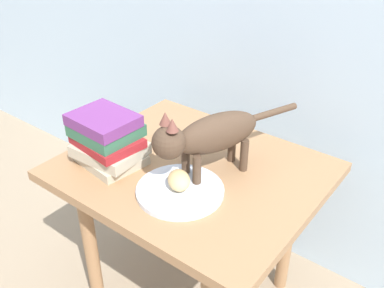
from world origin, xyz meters
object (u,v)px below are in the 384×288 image
object	(u,v)px
book_stack	(108,140)
tv_remote	(177,141)
plate	(180,191)
side_table	(192,188)
cat	(208,135)
bread_roll	(179,180)

from	to	relation	value
book_stack	tv_remote	size ratio (longest dim) A/B	1.37
plate	tv_remote	world-z (taller)	tv_remote
book_stack	tv_remote	bearing A→B (deg)	65.55
book_stack	side_table	bearing A→B (deg)	31.07
side_table	book_stack	world-z (taller)	book_stack
cat	tv_remote	xyz separation A→B (m)	(-0.18, 0.08, -0.12)
bread_roll	tv_remote	world-z (taller)	bread_roll
plate	book_stack	size ratio (longest dim) A/B	1.17
side_table	bread_roll	xyz separation A→B (m)	(0.04, -0.12, 0.12)
cat	book_stack	world-z (taller)	cat
plate	tv_remote	bearing A→B (deg)	131.25
bread_roll	cat	distance (m)	0.15
book_stack	cat	bearing A→B (deg)	24.10
bread_roll	cat	size ratio (longest dim) A/B	0.18
plate	book_stack	distance (m)	0.27
book_stack	bread_roll	bearing A→B (deg)	2.57
side_table	cat	xyz separation A→B (m)	(0.06, -0.01, 0.21)
side_table	bread_roll	bearing A→B (deg)	-68.94
side_table	cat	size ratio (longest dim) A/B	1.63
bread_roll	tv_remote	size ratio (longest dim) A/B	0.53
plate	tv_remote	size ratio (longest dim) A/B	1.60
tv_remote	cat	bearing A→B (deg)	-27.33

